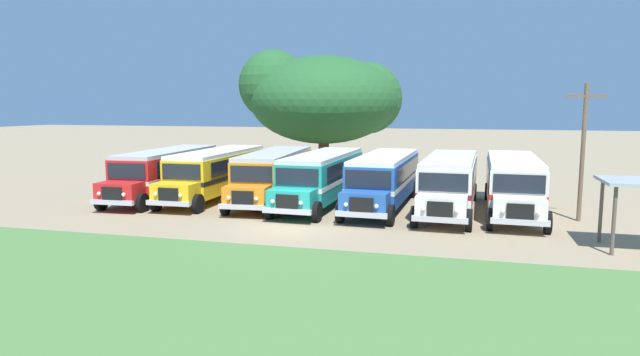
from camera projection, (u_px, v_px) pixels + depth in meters
name	position (u px, v px, depth m)	size (l,w,h in m)	color
ground_plane	(289.00, 228.00, 24.61)	(220.00, 220.00, 0.00)	#937F60
foreground_grass_strip	(198.00, 291.00, 16.24)	(80.00, 11.21, 0.01)	#4C7538
parked_bus_slot_0	(166.00, 171.00, 33.14)	(3.10, 10.89, 2.82)	red
parked_bus_slot_1	(217.00, 171.00, 32.83)	(2.79, 10.85, 2.82)	yellow
parked_bus_slot_2	(274.00, 173.00, 31.92)	(3.37, 10.94, 2.82)	orange
parked_bus_slot_3	(322.00, 176.00, 30.70)	(2.97, 10.88, 2.82)	teal
parked_bus_slot_4	(384.00, 178.00, 29.88)	(3.01, 10.88, 2.82)	#23519E
parked_bus_slot_5	(450.00, 180.00, 28.82)	(3.04, 10.89, 2.82)	silver
parked_bus_slot_6	(513.00, 182.00, 28.35)	(2.91, 10.87, 2.82)	silver
broad_shade_tree	(325.00, 99.00, 44.39)	(12.86, 12.04, 9.95)	brown
utility_pole	(583.00, 148.00, 25.70)	(1.80, 0.20, 6.55)	brown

